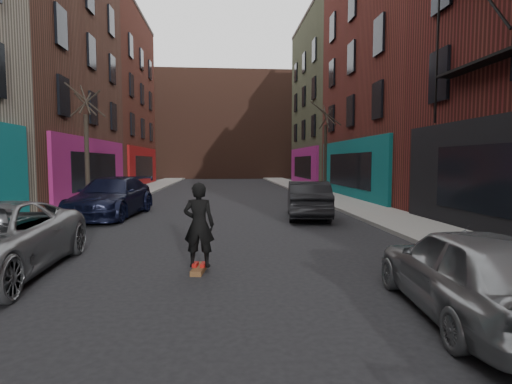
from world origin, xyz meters
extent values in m
cube|color=gray|center=(-6.25, 30.00, 0.07)|extent=(2.50, 84.00, 0.13)
cube|color=gray|center=(6.25, 30.00, 0.07)|extent=(2.50, 84.00, 0.13)
cube|color=#47281E|center=(0.00, 56.00, 7.00)|extent=(40.00, 10.00, 14.00)
imported|color=black|center=(-4.60, 15.90, 0.79)|extent=(2.74, 5.63, 1.58)
imported|color=gray|center=(3.32, 4.78, 0.66)|extent=(1.93, 4.03, 1.33)
imported|color=black|center=(3.20, 15.01, 0.72)|extent=(2.12, 4.55, 1.44)
cube|color=brown|center=(-0.61, 7.52, 0.05)|extent=(0.33, 0.82, 0.10)
imported|color=black|center=(-0.61, 7.52, 0.95)|extent=(0.67, 0.49, 1.70)
camera|label=1|loc=(-0.11, -0.44, 2.21)|focal=28.00mm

